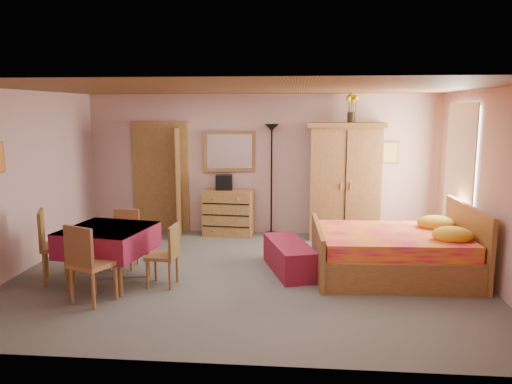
# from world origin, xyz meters

# --- Properties ---
(floor) EXTENTS (6.50, 6.50, 0.00)m
(floor) POSITION_xyz_m (0.00, 0.00, 0.00)
(floor) COLOR #625E56
(floor) RESTS_ON ground
(ceiling) EXTENTS (6.50, 6.50, 0.00)m
(ceiling) POSITION_xyz_m (0.00, 0.00, 2.60)
(ceiling) COLOR brown
(ceiling) RESTS_ON wall_back
(wall_back) EXTENTS (6.50, 0.10, 2.60)m
(wall_back) POSITION_xyz_m (0.00, 2.50, 1.30)
(wall_back) COLOR tan
(wall_back) RESTS_ON floor
(wall_front) EXTENTS (6.50, 0.10, 2.60)m
(wall_front) POSITION_xyz_m (0.00, -2.50, 1.30)
(wall_front) COLOR tan
(wall_front) RESTS_ON floor
(wall_left) EXTENTS (0.10, 5.00, 2.60)m
(wall_left) POSITION_xyz_m (-3.25, 0.00, 1.30)
(wall_left) COLOR tan
(wall_left) RESTS_ON floor
(wall_right) EXTENTS (0.10, 5.00, 2.60)m
(wall_right) POSITION_xyz_m (3.25, 0.00, 1.30)
(wall_right) COLOR tan
(wall_right) RESTS_ON floor
(doorway) EXTENTS (1.06, 0.12, 2.15)m
(doorway) POSITION_xyz_m (-1.90, 2.47, 1.02)
(doorway) COLOR #9E6B35
(doorway) RESTS_ON floor
(window) EXTENTS (0.08, 1.40, 1.95)m
(window) POSITION_xyz_m (3.21, 1.20, 1.45)
(window) COLOR white
(window) RESTS_ON wall_right
(picture_back) EXTENTS (0.30, 0.04, 0.40)m
(picture_back) POSITION_xyz_m (2.35, 2.47, 1.55)
(picture_back) COLOR #D8BF59
(picture_back) RESTS_ON wall_back
(chest_of_drawers) EXTENTS (0.94, 0.52, 0.85)m
(chest_of_drawers) POSITION_xyz_m (-0.59, 2.25, 0.43)
(chest_of_drawers) COLOR #A57037
(chest_of_drawers) RESTS_ON floor
(wall_mirror) EXTENTS (0.97, 0.13, 0.76)m
(wall_mirror) POSITION_xyz_m (-0.59, 2.46, 1.55)
(wall_mirror) COLOR silver
(wall_mirror) RESTS_ON wall_back
(stereo) EXTENTS (0.32, 0.24, 0.28)m
(stereo) POSITION_xyz_m (-0.66, 2.26, 1.00)
(stereo) COLOR black
(stereo) RESTS_ON chest_of_drawers
(floor_lamp) EXTENTS (0.34, 0.34, 2.06)m
(floor_lamp) POSITION_xyz_m (0.20, 2.35, 1.03)
(floor_lamp) COLOR black
(floor_lamp) RESTS_ON floor
(wardrobe) EXTENTS (1.38, 0.77, 2.09)m
(wardrobe) POSITION_xyz_m (1.53, 2.16, 1.05)
(wardrobe) COLOR #9D6635
(wardrobe) RESTS_ON floor
(sunflower_vase) EXTENTS (0.21, 0.21, 0.51)m
(sunflower_vase) POSITION_xyz_m (1.61, 2.16, 2.35)
(sunflower_vase) COLOR yellow
(sunflower_vase) RESTS_ON wardrobe
(bed) EXTENTS (2.25, 1.81, 1.01)m
(bed) POSITION_xyz_m (2.03, 0.22, 0.51)
(bed) COLOR #E21657
(bed) RESTS_ON floor
(bench) EXTENTS (0.83, 1.37, 0.43)m
(bench) POSITION_xyz_m (0.59, 0.24, 0.21)
(bench) COLOR maroon
(bench) RESTS_ON floor
(dining_table) EXTENTS (1.22, 1.22, 0.77)m
(dining_table) POSITION_xyz_m (-1.82, -0.49, 0.39)
(dining_table) COLOR maroon
(dining_table) RESTS_ON floor
(chair_south) EXTENTS (0.59, 0.59, 0.98)m
(chair_south) POSITION_xyz_m (-1.75, -1.14, 0.49)
(chair_south) COLOR #A76938
(chair_south) RESTS_ON floor
(chair_north) EXTENTS (0.39, 0.39, 0.85)m
(chair_north) POSITION_xyz_m (-1.86, 0.20, 0.42)
(chair_north) COLOR #B0783B
(chair_north) RESTS_ON floor
(chair_west) EXTENTS (0.59, 0.59, 0.99)m
(chair_west) POSITION_xyz_m (-2.53, -0.44, 0.50)
(chair_west) COLOR olive
(chair_west) RESTS_ON floor
(chair_east) EXTENTS (0.40, 0.40, 0.83)m
(chair_east) POSITION_xyz_m (-1.08, -0.50, 0.42)
(chair_east) COLOR olive
(chair_east) RESTS_ON floor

